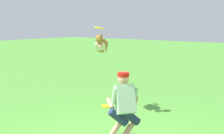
{
  "coord_description": "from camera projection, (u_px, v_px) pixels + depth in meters",
  "views": [
    {
      "loc": [
        -3.58,
        4.62,
        2.24
      ],
      "look_at": [
        0.84,
        -1.16,
        1.25
      ],
      "focal_mm": 54.32,
      "sensor_mm": 36.0,
      "label": 1
    }
  ],
  "objects": [
    {
      "name": "person",
      "position": [
        124.0,
        105.0,
        6.3
      ],
      "size": [
        0.71,
        0.61,
        1.29
      ],
      "rotation": [
        0.0,
        0.0,
        -0.63
      ],
      "color": "silver",
      "rests_on": "ground_plane"
    },
    {
      "name": "dog",
      "position": [
        101.0,
        45.0,
        8.47
      ],
      "size": [
        0.61,
        0.9,
        0.58
      ],
      "rotation": [
        0.0,
        0.0,
        2.11
      ],
      "color": "olive"
    },
    {
      "name": "frisbee_flying",
      "position": [
        99.0,
        28.0,
        8.08
      ],
      "size": [
        0.31,
        0.32,
        0.09
      ],
      "primitive_type": "cylinder",
      "rotation": [
        -0.14,
        -0.17,
        1.15
      ],
      "color": "yellow"
    },
    {
      "name": "frisbee_held",
      "position": [
        107.0,
        106.0,
        6.53
      ],
      "size": [
        0.27,
        0.27,
        0.08
      ],
      "primitive_type": "cylinder",
      "rotation": [
        -0.08,
        -0.14,
        1.49
      ],
      "color": "yellow",
      "rests_on": "person"
    }
  ]
}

